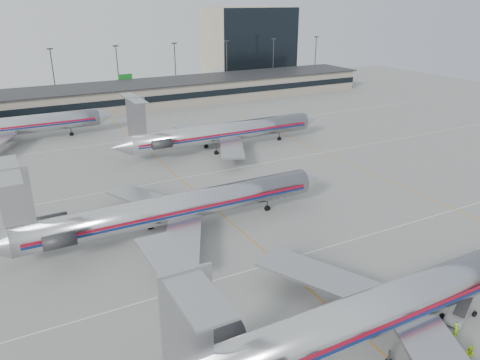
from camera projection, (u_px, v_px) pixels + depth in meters
ground at (333, 310)px, 44.89m from camera, size 260.00×260.00×0.00m
apron_markings at (277, 262)px, 53.09m from camera, size 160.00×0.15×0.02m
terminal at (100, 98)px, 124.19m from camera, size 162.00×17.00×6.25m
light_mast_row at (86, 71)px, 133.74m from camera, size 163.60×0.40×15.28m
distant_building at (248, 43)px, 172.76m from camera, size 30.00×20.00×25.00m
jet_foreground at (389, 305)px, 39.58m from camera, size 48.59×28.61×12.72m
jet_second_row at (169, 209)px, 58.45m from camera, size 44.99×26.49×11.78m
jet_third_row at (220, 132)px, 91.26m from camera, size 44.25×27.22×12.10m
belt_loader at (460, 311)px, 43.69m from camera, size 4.96×2.98×2.55m
ramp_worker_near at (456, 331)px, 40.82m from camera, size 0.71×0.58×1.67m
ramp_worker_far at (470, 355)px, 38.02m from camera, size 1.10×1.09×1.79m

